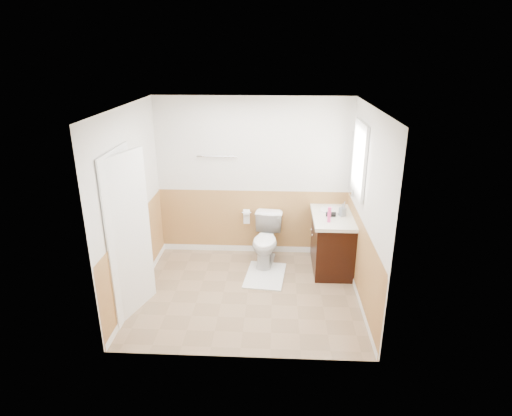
# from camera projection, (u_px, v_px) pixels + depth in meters

# --- Properties ---
(floor) EXTENTS (3.00, 3.00, 0.00)m
(floor) POSITION_uv_depth(u_px,v_px,m) (248.00, 293.00, 5.85)
(floor) COLOR #8C7051
(floor) RESTS_ON ground
(ceiling) EXTENTS (3.00, 3.00, 0.00)m
(ceiling) POSITION_uv_depth(u_px,v_px,m) (246.00, 107.00, 4.97)
(ceiling) COLOR white
(ceiling) RESTS_ON floor
(wall_back) EXTENTS (3.00, 0.00, 3.00)m
(wall_back) POSITION_uv_depth(u_px,v_px,m) (253.00, 178.00, 6.63)
(wall_back) COLOR silver
(wall_back) RESTS_ON floor
(wall_front) EXTENTS (3.00, 0.00, 3.00)m
(wall_front) POSITION_uv_depth(u_px,v_px,m) (238.00, 254.00, 4.20)
(wall_front) COLOR silver
(wall_front) RESTS_ON floor
(wall_left) EXTENTS (0.00, 3.00, 3.00)m
(wall_left) POSITION_uv_depth(u_px,v_px,m) (131.00, 205.00, 5.48)
(wall_left) COLOR silver
(wall_left) RESTS_ON floor
(wall_right) EXTENTS (0.00, 3.00, 3.00)m
(wall_right) POSITION_uv_depth(u_px,v_px,m) (367.00, 210.00, 5.34)
(wall_right) COLOR silver
(wall_right) RESTS_ON floor
(wainscot_back) EXTENTS (3.00, 0.00, 3.00)m
(wainscot_back) POSITION_uv_depth(u_px,v_px,m) (253.00, 223.00, 6.88)
(wainscot_back) COLOR tan
(wainscot_back) RESTS_ON floor
(wainscot_front) EXTENTS (3.00, 0.00, 3.00)m
(wainscot_front) POSITION_uv_depth(u_px,v_px,m) (239.00, 317.00, 4.47)
(wainscot_front) COLOR tan
(wainscot_front) RESTS_ON floor
(wainscot_left) EXTENTS (0.00, 2.60, 2.60)m
(wainscot_left) POSITION_uv_depth(u_px,v_px,m) (137.00, 258.00, 5.75)
(wainscot_left) COLOR tan
(wainscot_left) RESTS_ON floor
(wainscot_right) EXTENTS (0.00, 2.60, 2.60)m
(wainscot_right) POSITION_uv_depth(u_px,v_px,m) (360.00, 263.00, 5.60)
(wainscot_right) COLOR tan
(wainscot_right) RESTS_ON floor
(toilet) EXTENTS (0.50, 0.79, 0.76)m
(toilet) POSITION_uv_depth(u_px,v_px,m) (266.00, 240.00, 6.54)
(toilet) COLOR white
(toilet) RESTS_ON floor
(bath_mat) EXTENTS (0.63, 0.85, 0.02)m
(bath_mat) POSITION_uv_depth(u_px,v_px,m) (265.00, 275.00, 6.28)
(bath_mat) COLOR white
(bath_mat) RESTS_ON floor
(vanity_cabinet) EXTENTS (0.55, 1.10, 0.80)m
(vanity_cabinet) POSITION_uv_depth(u_px,v_px,m) (331.00, 242.00, 6.45)
(vanity_cabinet) COLOR black
(vanity_cabinet) RESTS_ON floor
(vanity_knob_left) EXTENTS (0.03, 0.03, 0.03)m
(vanity_knob_left) POSITION_uv_depth(u_px,v_px,m) (312.00, 235.00, 6.32)
(vanity_knob_left) COLOR #B8B7BE
(vanity_knob_left) RESTS_ON vanity_cabinet
(vanity_knob_right) EXTENTS (0.03, 0.03, 0.03)m
(vanity_knob_right) POSITION_uv_depth(u_px,v_px,m) (312.00, 230.00, 6.51)
(vanity_knob_right) COLOR silver
(vanity_knob_right) RESTS_ON vanity_cabinet
(countertop) EXTENTS (0.60, 1.15, 0.05)m
(countertop) POSITION_uv_depth(u_px,v_px,m) (333.00, 216.00, 6.30)
(countertop) COLOR beige
(countertop) RESTS_ON vanity_cabinet
(sink_basin) EXTENTS (0.36, 0.36, 0.02)m
(sink_basin) POSITION_uv_depth(u_px,v_px,m) (332.00, 210.00, 6.43)
(sink_basin) COLOR white
(sink_basin) RESTS_ON countertop
(faucet) EXTENTS (0.02, 0.02, 0.14)m
(faucet) POSITION_uv_depth(u_px,v_px,m) (345.00, 206.00, 6.40)
(faucet) COLOR silver
(faucet) RESTS_ON countertop
(lotion_bottle) EXTENTS (0.05, 0.05, 0.22)m
(lotion_bottle) POSITION_uv_depth(u_px,v_px,m) (329.00, 215.00, 5.97)
(lotion_bottle) COLOR #EC3D8C
(lotion_bottle) RESTS_ON countertop
(soap_dispenser) EXTENTS (0.11, 0.11, 0.18)m
(soap_dispenser) POSITION_uv_depth(u_px,v_px,m) (343.00, 210.00, 6.20)
(soap_dispenser) COLOR gray
(soap_dispenser) RESTS_ON countertop
(hair_dryer_body) EXTENTS (0.14, 0.07, 0.07)m
(hair_dryer_body) POSITION_uv_depth(u_px,v_px,m) (331.00, 214.00, 6.19)
(hair_dryer_body) COLOR black
(hair_dryer_body) RESTS_ON countertop
(hair_dryer_handle) EXTENTS (0.03, 0.03, 0.07)m
(hair_dryer_handle) POSITION_uv_depth(u_px,v_px,m) (329.00, 217.00, 6.17)
(hair_dryer_handle) COLOR black
(hair_dryer_handle) RESTS_ON countertop
(mirror_panel) EXTENTS (0.02, 0.35, 0.90)m
(mirror_panel) POSITION_uv_depth(u_px,v_px,m) (352.00, 164.00, 6.26)
(mirror_panel) COLOR silver
(mirror_panel) RESTS_ON wall_right
(window_frame) EXTENTS (0.04, 0.80, 1.00)m
(window_frame) POSITION_uv_depth(u_px,v_px,m) (359.00, 159.00, 5.72)
(window_frame) COLOR white
(window_frame) RESTS_ON wall_right
(window_glass) EXTENTS (0.01, 0.70, 0.90)m
(window_glass) POSITION_uv_depth(u_px,v_px,m) (360.00, 159.00, 5.71)
(window_glass) COLOR white
(window_glass) RESTS_ON wall_right
(door) EXTENTS (0.29, 0.78, 2.04)m
(door) POSITION_uv_depth(u_px,v_px,m) (129.00, 236.00, 5.14)
(door) COLOR white
(door) RESTS_ON wall_left
(door_frame) EXTENTS (0.02, 0.92, 2.10)m
(door_frame) POSITION_uv_depth(u_px,v_px,m) (123.00, 235.00, 5.14)
(door_frame) COLOR white
(door_frame) RESTS_ON wall_left
(door_knob) EXTENTS (0.06, 0.06, 0.06)m
(door_knob) POSITION_uv_depth(u_px,v_px,m) (143.00, 231.00, 5.47)
(door_knob) COLOR silver
(door_knob) RESTS_ON door
(towel_bar) EXTENTS (0.62, 0.02, 0.02)m
(towel_bar) POSITION_uv_depth(u_px,v_px,m) (217.00, 157.00, 6.48)
(towel_bar) COLOR silver
(towel_bar) RESTS_ON wall_back
(tp_holder_bar) EXTENTS (0.14, 0.02, 0.02)m
(tp_holder_bar) POSITION_uv_depth(u_px,v_px,m) (247.00, 213.00, 6.76)
(tp_holder_bar) COLOR silver
(tp_holder_bar) RESTS_ON wall_back
(tp_roll) EXTENTS (0.10, 0.11, 0.11)m
(tp_roll) POSITION_uv_depth(u_px,v_px,m) (247.00, 213.00, 6.76)
(tp_roll) COLOR white
(tp_roll) RESTS_ON tp_holder_bar
(tp_sheet) EXTENTS (0.10, 0.01, 0.16)m
(tp_sheet) POSITION_uv_depth(u_px,v_px,m) (247.00, 219.00, 6.80)
(tp_sheet) COLOR white
(tp_sheet) RESTS_ON tp_roll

